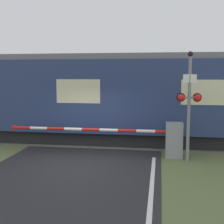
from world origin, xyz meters
name	(u,v)px	position (x,y,z in m)	size (l,w,h in m)	color
ground_plane	(80,163)	(0.00, 0.00, 0.00)	(80.00, 80.00, 0.00)	#5B6B3D
track_bed	(101,140)	(0.00, 3.68, 0.02)	(36.00, 3.20, 0.13)	#666056
train	(87,97)	(-0.61, 3.68, 1.95)	(17.88, 3.20, 3.82)	black
crossing_barrier	(159,138)	(2.61, 1.16, 0.70)	(6.50, 0.44, 1.28)	gray
signal_post	(189,100)	(3.61, 0.77, 2.13)	(0.84, 0.26, 3.76)	gray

